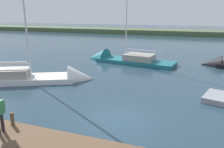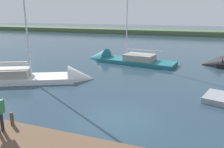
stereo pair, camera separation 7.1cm
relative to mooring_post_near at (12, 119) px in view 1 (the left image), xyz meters
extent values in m
plane|color=#263D4C|center=(-3.76, -3.43, -1.00)|extent=(200.00, 200.00, 0.00)
cube|color=#4C603D|center=(-3.76, -55.98, -1.00)|extent=(180.00, 8.00, 2.40)
cylinder|color=brown|center=(0.00, 0.00, 0.00)|extent=(0.16, 0.16, 0.61)
cube|color=#1E6B75|center=(-1.36, -17.51, -0.97)|extent=(9.25, 4.08, 0.79)
cone|color=#1E6B75|center=(3.74, -18.29, -0.97)|extent=(2.88, 3.11, 2.77)
cube|color=gray|center=(-1.80, -17.44, -0.23)|extent=(3.54, 2.79, 0.68)
cylinder|color=silver|center=(-0.15, -17.69, 5.33)|extent=(0.12, 0.12, 11.82)
cylinder|color=silver|center=(-2.26, -17.37, 0.61)|extent=(4.22, 0.74, 0.10)
cube|color=white|center=(5.67, -7.43, -0.95)|extent=(8.35, 5.82, 0.76)
cone|color=white|center=(1.50, -9.53, -0.95)|extent=(3.04, 3.15, 2.43)
cube|color=gray|center=(6.70, -6.91, -0.21)|extent=(3.53, 2.99, 0.71)
cylinder|color=silver|center=(5.25, -7.64, 4.64)|extent=(0.13, 0.13, 10.41)
cylinder|color=silver|center=(7.05, -6.74, 0.51)|extent=(3.65, 1.91, 0.11)
cylinder|color=silver|center=(7.05, -6.74, 0.63)|extent=(3.35, 1.84, 0.24)
cone|color=black|center=(-9.48, -19.25, -0.93)|extent=(2.42, 2.61, 2.30)
cylinder|color=#28282D|center=(-0.01, 0.57, 0.11)|extent=(0.14, 0.14, 0.83)
cylinder|color=#337F4C|center=(-0.04, 0.40, 0.83)|extent=(0.09, 0.09, 0.56)
camera|label=1|loc=(-7.35, 7.15, 4.62)|focal=35.96mm
camera|label=2|loc=(-7.42, 7.13, 4.62)|focal=35.96mm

